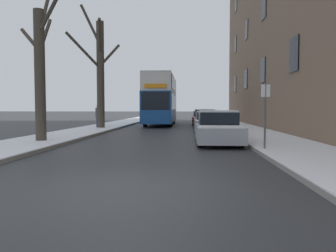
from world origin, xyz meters
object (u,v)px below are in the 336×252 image
(double_decker_bus, at_px, (161,98))
(pedestrian_left_sidewalk, at_px, (98,116))
(bare_tree_left_0, at_px, (40,69))
(parked_car_0, at_px, (218,129))
(parked_car_2, at_px, (205,120))
(street_sign_post, at_px, (265,113))
(oncoming_van, at_px, (166,111))
(parked_car_1, at_px, (210,123))
(parked_car_3, at_px, (202,118))
(bare_tree_left_1, at_px, (100,71))

(double_decker_bus, relative_size, pedestrian_left_sidewalk, 5.66)
(bare_tree_left_0, distance_m, parked_car_0, 8.30)
(parked_car_0, height_order, parked_car_2, parked_car_2)
(bare_tree_left_0, xyz_separation_m, street_sign_post, (9.26, -2.54, -1.90))
(oncoming_van, bearing_deg, street_sign_post, -80.12)
(bare_tree_left_0, relative_size, pedestrian_left_sidewalk, 3.67)
(pedestrian_left_sidewalk, bearing_deg, parked_car_0, 171.14)
(bare_tree_left_0, height_order, parked_car_1, bare_tree_left_0)
(oncoming_van, xyz_separation_m, pedestrian_left_sidewalk, (-3.67, -20.74, -0.13))
(bare_tree_left_0, bearing_deg, parked_car_3, 65.22)
(parked_car_0, relative_size, oncoming_van, 0.89)
(parked_car_3, height_order, pedestrian_left_sidewalk, pedestrian_left_sidewalk)
(street_sign_post, bearing_deg, bare_tree_left_0, 164.66)
(double_decker_bus, height_order, pedestrian_left_sidewalk, double_decker_bus)
(bare_tree_left_1, xyz_separation_m, street_sign_post, (9.22, -12.18, -2.94))
(bare_tree_left_1, relative_size, parked_car_0, 2.07)
(parked_car_1, height_order, parked_car_3, parked_car_1)
(parked_car_0, bearing_deg, bare_tree_left_0, -177.54)
(bare_tree_left_0, relative_size, parked_car_1, 1.72)
(parked_car_0, distance_m, oncoming_van, 30.69)
(pedestrian_left_sidewalk, relative_size, street_sign_post, 0.76)
(double_decker_bus, xyz_separation_m, parked_car_0, (3.87, -16.17, -1.88))
(parked_car_2, bearing_deg, parked_car_3, 90.00)
(parked_car_0, bearing_deg, pedestrian_left_sidewalk, 129.94)
(parked_car_0, xyz_separation_m, street_sign_post, (1.39, -2.88, 0.73))
(double_decker_bus, relative_size, parked_car_1, 2.65)
(parked_car_1, distance_m, parked_car_2, 5.73)
(pedestrian_left_sidewalk, bearing_deg, double_decker_bus, -81.40)
(bare_tree_left_1, distance_m, parked_car_2, 8.86)
(parked_car_0, relative_size, street_sign_post, 1.79)
(parked_car_2, bearing_deg, parked_car_0, -90.00)
(oncoming_van, height_order, pedestrian_left_sidewalk, oncoming_van)
(street_sign_post, bearing_deg, parked_car_3, 94.07)
(pedestrian_left_sidewalk, height_order, street_sign_post, street_sign_post)
(street_sign_post, bearing_deg, parked_car_2, 95.63)
(parked_car_0, bearing_deg, parked_car_2, 90.00)
(bare_tree_left_1, bearing_deg, parked_car_0, -49.93)
(parked_car_2, height_order, pedestrian_left_sidewalk, pedestrian_left_sidewalk)
(parked_car_3, bearing_deg, double_decker_bus, -172.32)
(parked_car_3, xyz_separation_m, street_sign_post, (1.39, -19.57, 0.78))
(bare_tree_left_1, height_order, double_decker_bus, bare_tree_left_1)
(parked_car_0, distance_m, parked_car_1, 5.55)
(street_sign_post, bearing_deg, parked_car_0, 115.85)
(bare_tree_left_1, bearing_deg, oncoming_van, 80.76)
(bare_tree_left_1, height_order, pedestrian_left_sidewalk, bare_tree_left_1)
(pedestrian_left_sidewalk, xyz_separation_m, street_sign_post, (9.46, -12.50, 0.38))
(bare_tree_left_0, height_order, double_decker_bus, bare_tree_left_0)
(parked_car_3, height_order, street_sign_post, street_sign_post)
(bare_tree_left_1, relative_size, parked_car_2, 2.20)
(bare_tree_left_0, bearing_deg, bare_tree_left_1, 89.76)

